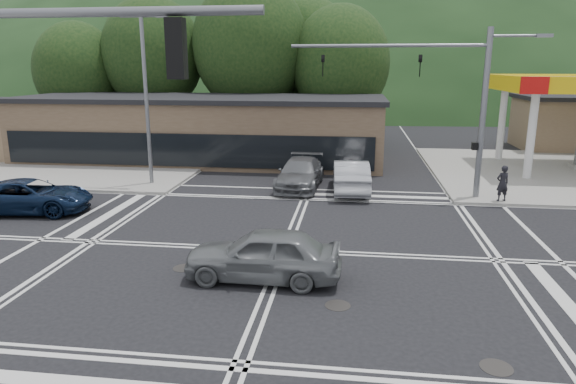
# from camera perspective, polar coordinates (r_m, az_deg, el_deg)

# --- Properties ---
(ground) EXTENTS (120.00, 120.00, 0.00)m
(ground) POSITION_cam_1_polar(r_m,az_deg,el_deg) (18.11, -0.35, -6.54)
(ground) COLOR black
(ground) RESTS_ON ground
(sidewalk_ne) EXTENTS (16.00, 16.00, 0.15)m
(sidewalk_ne) POSITION_cam_1_polar(r_m,az_deg,el_deg) (34.81, 28.72, 1.85)
(sidewalk_ne) COLOR gray
(sidewalk_ne) RESTS_ON ground
(sidewalk_nw) EXTENTS (16.00, 16.00, 0.15)m
(sidewalk_nw) POSITION_cam_1_polar(r_m,az_deg,el_deg) (36.76, -20.79, 3.23)
(sidewalk_nw) COLOR gray
(sidewalk_nw) RESTS_ON ground
(commercial_row) EXTENTS (24.00, 8.00, 4.00)m
(commercial_row) POSITION_cam_1_polar(r_m,az_deg,el_deg) (35.61, -9.48, 6.76)
(commercial_row) COLOR brown
(commercial_row) RESTS_ON ground
(hill_north) EXTENTS (252.00, 126.00, 140.00)m
(hill_north) POSITION_cam_1_polar(r_m,az_deg,el_deg) (107.02, 6.34, 10.47)
(hill_north) COLOR #1A3216
(hill_north) RESTS_ON ground
(tree_n_a) EXTENTS (8.00, 8.00, 11.75)m
(tree_n_a) POSITION_cam_1_polar(r_m,az_deg,el_deg) (43.96, -14.79, 14.55)
(tree_n_a) COLOR #382619
(tree_n_a) RESTS_ON ground
(tree_n_b) EXTENTS (9.00, 9.00, 12.98)m
(tree_n_b) POSITION_cam_1_polar(r_m,az_deg,el_deg) (41.67, -4.19, 15.91)
(tree_n_b) COLOR #382619
(tree_n_b) RESTS_ON ground
(tree_n_c) EXTENTS (7.60, 7.60, 10.87)m
(tree_n_c) POSITION_cam_1_polar(r_m,az_deg,el_deg) (40.83, 5.81, 14.09)
(tree_n_c) COLOR #382619
(tree_n_c) RESTS_ON ground
(tree_n_d) EXTENTS (6.80, 6.80, 9.76)m
(tree_n_d) POSITION_cam_1_polar(r_m,az_deg,el_deg) (45.64, -22.33, 12.31)
(tree_n_d) COLOR #382619
(tree_n_d) RESTS_ON ground
(tree_n_e) EXTENTS (8.40, 8.40, 11.98)m
(tree_n_e) POSITION_cam_1_polar(r_m,az_deg,el_deg) (45.02, 2.05, 14.96)
(tree_n_e) COLOR #382619
(tree_n_e) RESTS_ON ground
(streetlight_nw) EXTENTS (2.50, 0.25, 9.00)m
(streetlight_nw) POSITION_cam_1_polar(r_m,az_deg,el_deg) (27.99, -15.41, 10.82)
(streetlight_nw) COLOR slate
(streetlight_nw) RESTS_ON ground
(signal_mast_ne) EXTENTS (11.65, 0.30, 8.00)m
(signal_mast_ne) POSITION_cam_1_polar(r_m,az_deg,el_deg) (25.46, 18.25, 10.41)
(signal_mast_ne) COLOR slate
(signal_mast_ne) RESTS_ON ground
(car_blue_west) EXTENTS (5.51, 3.08, 1.46)m
(car_blue_west) POSITION_cam_1_polar(r_m,az_deg,el_deg) (25.24, -26.75, -0.42)
(car_blue_west) COLOR #0C1A35
(car_blue_west) RESTS_ON ground
(car_grey_center) EXTENTS (4.74, 1.97, 1.60)m
(car_grey_center) POSITION_cam_1_polar(r_m,az_deg,el_deg) (15.56, -2.78, -6.91)
(car_grey_center) COLOR slate
(car_grey_center) RESTS_ON ground
(car_queue_a) EXTENTS (2.04, 5.08, 1.64)m
(car_queue_a) POSITION_cam_1_polar(r_m,az_deg,el_deg) (26.39, 6.98, 1.78)
(car_queue_a) COLOR #B7BABF
(car_queue_a) RESTS_ON ground
(car_queue_b) EXTENTS (2.31, 5.10, 1.70)m
(car_queue_b) POSITION_cam_1_polar(r_m,az_deg,el_deg) (37.09, 7.00, 5.34)
(car_queue_b) COLOR silver
(car_queue_b) RESTS_ON ground
(car_northbound) EXTENTS (2.40, 5.36, 1.53)m
(car_northbound) POSITION_cam_1_polar(r_m,az_deg,el_deg) (27.11, 1.36, 2.08)
(car_northbound) COLOR #5C5E61
(car_northbound) RESTS_ON ground
(pedestrian) EXTENTS (0.71, 0.58, 1.68)m
(pedestrian) POSITION_cam_1_polar(r_m,az_deg,el_deg) (25.82, 22.74, 0.90)
(pedestrian) COLOR black
(pedestrian) RESTS_ON sidewalk_ne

